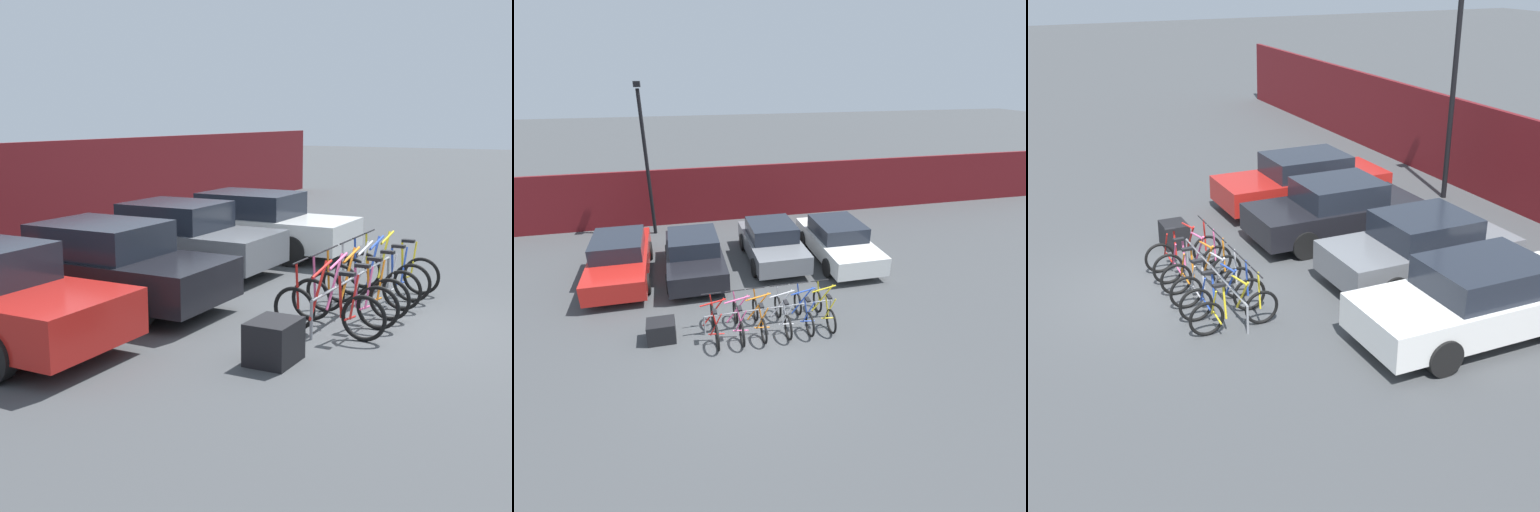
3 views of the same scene
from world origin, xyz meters
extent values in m
plane|color=#424447|center=(0.00, 0.00, 0.00)|extent=(120.00, 120.00, 0.00)
cube|color=maroon|center=(0.00, 9.50, 1.23)|extent=(36.00, 0.16, 2.47)
cylinder|color=gray|center=(0.57, 0.68, 0.55)|extent=(3.48, 0.04, 0.04)
cylinder|color=gray|center=(-1.17, 0.68, 0.28)|extent=(0.04, 0.04, 0.55)
cylinder|color=gray|center=(2.31, 0.68, 0.28)|extent=(0.04, 0.04, 0.55)
torus|color=black|center=(-0.92, 0.00, 0.33)|extent=(0.06, 0.66, 0.66)
torus|color=black|center=(-0.92, 1.05, 0.33)|extent=(0.06, 0.66, 0.66)
cylinder|color=red|center=(-0.92, 0.68, 0.65)|extent=(0.60, 0.04, 0.76)
cylinder|color=red|center=(-0.92, 0.63, 0.96)|extent=(0.68, 0.04, 0.16)
cylinder|color=red|center=(-0.92, 0.35, 0.59)|extent=(0.14, 0.04, 0.63)
cylinder|color=red|center=(-0.92, 0.15, 0.61)|extent=(0.32, 0.03, 0.58)
cylinder|color=red|center=(-0.92, 0.20, 0.31)|extent=(0.40, 0.03, 0.08)
cylinder|color=red|center=(-0.92, 1.01, 0.68)|extent=(0.12, 0.04, 0.69)
cylinder|color=black|center=(-0.92, 0.97, 1.04)|extent=(0.52, 0.03, 0.03)
cube|color=black|center=(-0.92, 0.25, 0.93)|extent=(0.10, 0.22, 0.05)
torus|color=black|center=(-0.30, 0.00, 0.33)|extent=(0.06, 0.66, 0.66)
torus|color=black|center=(-0.30, 1.05, 0.33)|extent=(0.06, 0.66, 0.66)
cylinder|color=#E55993|center=(-0.30, 0.68, 0.65)|extent=(0.60, 0.04, 0.76)
cylinder|color=#E55993|center=(-0.30, 0.63, 0.96)|extent=(0.68, 0.04, 0.16)
cylinder|color=#E55993|center=(-0.30, 0.35, 0.59)|extent=(0.14, 0.04, 0.63)
cylinder|color=#E55993|center=(-0.30, 0.15, 0.61)|extent=(0.32, 0.03, 0.58)
cylinder|color=#E55993|center=(-0.30, 0.20, 0.31)|extent=(0.40, 0.03, 0.08)
cylinder|color=#E55993|center=(-0.30, 1.01, 0.68)|extent=(0.12, 0.04, 0.69)
cylinder|color=black|center=(-0.30, 0.97, 1.04)|extent=(0.52, 0.03, 0.03)
cube|color=black|center=(-0.30, 0.25, 0.93)|extent=(0.10, 0.22, 0.05)
torus|color=black|center=(0.25, 0.00, 0.33)|extent=(0.06, 0.66, 0.66)
torus|color=black|center=(0.25, 1.05, 0.33)|extent=(0.06, 0.66, 0.66)
cylinder|color=orange|center=(0.25, 0.68, 0.65)|extent=(0.60, 0.04, 0.76)
cylinder|color=orange|center=(0.25, 0.63, 0.96)|extent=(0.68, 0.04, 0.16)
cylinder|color=orange|center=(0.25, 0.35, 0.59)|extent=(0.14, 0.04, 0.63)
cylinder|color=orange|center=(0.25, 0.15, 0.61)|extent=(0.32, 0.03, 0.58)
cylinder|color=orange|center=(0.25, 0.20, 0.31)|extent=(0.40, 0.03, 0.08)
cylinder|color=orange|center=(0.25, 1.01, 0.68)|extent=(0.12, 0.04, 0.69)
cylinder|color=black|center=(0.25, 0.97, 1.04)|extent=(0.52, 0.03, 0.03)
cube|color=black|center=(0.25, 0.25, 0.93)|extent=(0.10, 0.22, 0.05)
torus|color=black|center=(0.90, 0.00, 0.33)|extent=(0.06, 0.66, 0.66)
torus|color=black|center=(0.90, 1.05, 0.33)|extent=(0.06, 0.66, 0.66)
cylinder|color=#B7B7BC|center=(0.90, 0.68, 0.65)|extent=(0.60, 0.04, 0.76)
cylinder|color=#B7B7BC|center=(0.90, 0.63, 0.96)|extent=(0.68, 0.04, 0.16)
cylinder|color=#B7B7BC|center=(0.90, 0.35, 0.59)|extent=(0.14, 0.04, 0.63)
cylinder|color=#B7B7BC|center=(0.90, 0.15, 0.61)|extent=(0.32, 0.03, 0.58)
cylinder|color=#B7B7BC|center=(0.90, 0.20, 0.31)|extent=(0.40, 0.03, 0.08)
cylinder|color=#B7B7BC|center=(0.90, 1.01, 0.68)|extent=(0.12, 0.04, 0.69)
cylinder|color=black|center=(0.90, 0.97, 1.04)|extent=(0.52, 0.03, 0.03)
cube|color=black|center=(0.90, 0.25, 0.93)|extent=(0.10, 0.22, 0.05)
torus|color=black|center=(1.48, 0.00, 0.33)|extent=(0.06, 0.66, 0.66)
torus|color=black|center=(1.48, 1.05, 0.33)|extent=(0.06, 0.66, 0.66)
cylinder|color=#284CB7|center=(1.48, 0.68, 0.65)|extent=(0.60, 0.04, 0.76)
cylinder|color=#284CB7|center=(1.48, 0.63, 0.96)|extent=(0.68, 0.04, 0.16)
cylinder|color=#284CB7|center=(1.48, 0.35, 0.59)|extent=(0.14, 0.04, 0.63)
cylinder|color=#284CB7|center=(1.48, 0.15, 0.61)|extent=(0.32, 0.03, 0.58)
cylinder|color=#284CB7|center=(1.48, 0.20, 0.31)|extent=(0.40, 0.03, 0.08)
cylinder|color=#284CB7|center=(1.48, 1.01, 0.68)|extent=(0.12, 0.04, 0.69)
cylinder|color=black|center=(1.48, 0.97, 1.04)|extent=(0.52, 0.03, 0.03)
cube|color=black|center=(1.48, 0.25, 0.93)|extent=(0.10, 0.22, 0.05)
torus|color=black|center=(2.06, 0.00, 0.33)|extent=(0.06, 0.66, 0.66)
torus|color=black|center=(2.06, 1.05, 0.33)|extent=(0.06, 0.66, 0.66)
cylinder|color=yellow|center=(2.06, 0.68, 0.65)|extent=(0.60, 0.04, 0.76)
cylinder|color=yellow|center=(2.06, 0.63, 0.96)|extent=(0.68, 0.04, 0.16)
cylinder|color=yellow|center=(2.06, 0.35, 0.59)|extent=(0.14, 0.04, 0.63)
cylinder|color=yellow|center=(2.06, 0.15, 0.61)|extent=(0.32, 0.03, 0.58)
cylinder|color=yellow|center=(2.06, 0.20, 0.31)|extent=(0.40, 0.03, 0.08)
cylinder|color=yellow|center=(2.06, 1.01, 0.68)|extent=(0.12, 0.04, 0.69)
cylinder|color=black|center=(2.06, 0.97, 1.04)|extent=(0.52, 0.03, 0.03)
cube|color=black|center=(2.06, 0.25, 0.93)|extent=(0.10, 0.22, 0.05)
cube|color=red|center=(-3.55, 4.61, 0.57)|extent=(1.80, 4.50, 0.62)
cube|color=#1E232D|center=(-3.55, 4.72, 1.14)|extent=(1.58, 2.07, 0.52)
cylinder|color=black|center=(-4.41, 5.91, 0.32)|extent=(0.20, 0.64, 0.64)
cylinder|color=black|center=(-2.70, 5.91, 0.32)|extent=(0.20, 0.64, 0.64)
cylinder|color=black|center=(-4.41, 3.30, 0.32)|extent=(0.20, 0.64, 0.64)
cylinder|color=black|center=(-2.70, 3.30, 0.32)|extent=(0.20, 0.64, 0.64)
cube|color=black|center=(-1.15, 4.28, 0.57)|extent=(1.80, 4.05, 0.62)
cube|color=#1E232D|center=(-1.15, 4.38, 1.14)|extent=(1.58, 1.86, 0.52)
cylinder|color=black|center=(-2.00, 5.46, 0.32)|extent=(0.20, 0.64, 0.64)
cylinder|color=black|center=(-0.29, 5.46, 0.32)|extent=(0.20, 0.64, 0.64)
cylinder|color=black|center=(-2.00, 3.11, 0.32)|extent=(0.20, 0.64, 0.64)
cylinder|color=black|center=(-0.29, 3.11, 0.32)|extent=(0.20, 0.64, 0.64)
cube|color=slate|center=(1.65, 4.73, 0.57)|extent=(1.80, 3.94, 0.62)
cube|color=#1E232D|center=(1.65, 4.83, 1.14)|extent=(1.58, 1.81, 0.52)
cylinder|color=black|center=(0.79, 5.87, 0.32)|extent=(0.20, 0.64, 0.64)
cylinder|color=black|center=(2.50, 5.87, 0.32)|extent=(0.20, 0.64, 0.64)
cylinder|color=black|center=(0.79, 3.59, 0.32)|extent=(0.20, 0.64, 0.64)
cylinder|color=black|center=(2.50, 3.59, 0.32)|extent=(0.20, 0.64, 0.64)
cube|color=silver|center=(4.01, 4.29, 0.57)|extent=(1.80, 4.44, 0.62)
cube|color=#1E232D|center=(4.01, 4.40, 1.14)|extent=(1.58, 2.04, 0.52)
cylinder|color=black|center=(3.15, 5.58, 0.32)|extent=(0.20, 0.64, 0.64)
cylinder|color=black|center=(4.86, 5.58, 0.32)|extent=(0.20, 0.64, 0.64)
cylinder|color=black|center=(3.15, 3.01, 0.32)|extent=(0.20, 0.64, 0.64)
cylinder|color=black|center=(4.86, 3.01, 0.32)|extent=(0.20, 0.64, 0.64)
cylinder|color=black|center=(-2.54, 8.50, 2.86)|extent=(0.14, 0.14, 5.71)
cube|color=black|center=(-2.54, 8.50, 5.86)|extent=(0.24, 0.44, 0.20)
cube|color=black|center=(-2.26, 0.71, 0.28)|extent=(0.70, 0.56, 0.55)
camera|label=1|loc=(-9.96, -3.10, 3.06)|focal=50.00mm
camera|label=2|loc=(-1.58, -8.12, 6.25)|focal=28.00mm
camera|label=3|loc=(12.66, -3.41, 6.24)|focal=50.00mm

